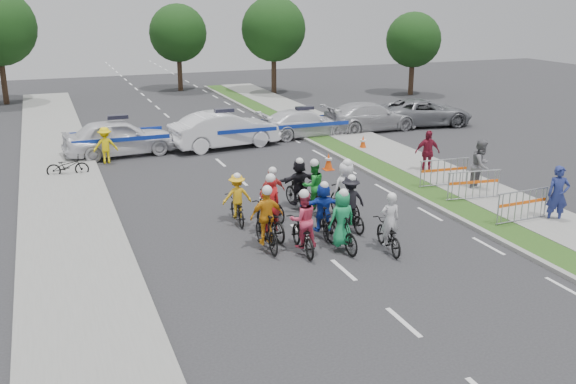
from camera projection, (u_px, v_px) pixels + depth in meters
name	position (u px, v px, depth m)	size (l,w,h in m)	color
ground	(344.00, 270.00, 16.77)	(90.00, 90.00, 0.00)	#28282B
curb_right	(411.00, 194.00, 22.96)	(0.20, 60.00, 0.12)	gray
grass_strip	(427.00, 192.00, 23.21)	(1.20, 60.00, 0.11)	#224315
sidewalk_right	(469.00, 187.00, 23.83)	(2.40, 60.00, 0.13)	gray
sidewalk_left	(71.00, 236.00, 18.95)	(3.00, 60.00, 0.13)	gray
rider_0	(389.00, 231.00, 17.87)	(0.83, 1.77, 1.74)	black
rider_1	(341.00, 226.00, 17.86)	(0.81, 1.78, 1.84)	black
rider_2	(303.00, 229.00, 17.74)	(0.82, 1.87, 1.86)	black
rider_3	(267.00, 225.00, 17.92)	(0.96, 1.82, 1.91)	black
rider_4	(350.00, 208.00, 19.52)	(1.01, 1.76, 1.76)	black
rider_5	(323.00, 213.00, 18.96)	(1.42, 1.69, 1.71)	black
rider_6	(270.00, 216.00, 18.89)	(0.84, 1.99, 1.98)	black
rider_7	(345.00, 196.00, 20.30)	(0.88, 1.95, 2.03)	black
rider_8	(313.00, 193.00, 20.88)	(0.88, 1.91, 1.88)	black
rider_9	(272.00, 199.00, 20.35)	(0.93, 1.73, 1.76)	black
rider_10	(237.00, 203.00, 20.07)	(0.95, 1.65, 1.65)	black
rider_11	(299.00, 187.00, 21.40)	(1.46, 1.74, 1.77)	black
police_car_0	(119.00, 137.00, 28.49)	(1.95, 4.86, 1.65)	silver
police_car_1	(225.00, 130.00, 29.96)	(1.78, 5.09, 1.68)	silver
police_car_2	(304.00, 123.00, 32.37)	(1.91, 4.70, 1.36)	silver
civilian_sedan	(370.00, 116.00, 33.77)	(2.08, 5.12, 1.49)	#B7B7BD
civilian_suv	(424.00, 112.00, 35.05)	(2.41, 5.24, 1.46)	slate
spectator_0	(558.00, 195.00, 19.96)	(0.67, 0.44, 1.85)	navy
spectator_1	(481.00, 166.00, 23.27)	(0.93, 0.72, 1.91)	slate
spectator_2	(427.00, 152.00, 25.50)	(1.04, 0.43, 1.77)	maroon
marshal_hiviz	(105.00, 145.00, 27.18)	(1.01, 0.58, 1.56)	yellow
barrier_0	(522.00, 207.00, 19.93)	(2.00, 0.50, 1.12)	#A5A8AD
barrier_1	(473.00, 186.00, 22.11)	(2.00, 0.50, 1.12)	#A5A8AD
barrier_2	(444.00, 174.00, 23.67)	(2.00, 0.50, 1.12)	#A5A8AD
cone_0	(329.00, 162.00, 26.27)	(0.40, 0.40, 0.70)	#F24C0C
cone_1	(363.00, 143.00, 29.58)	(0.40, 0.40, 0.70)	#F24C0C
parked_bike	(68.00, 166.00, 25.26)	(0.56, 1.61, 0.84)	black
tree_1	(274.00, 29.00, 45.26)	(4.55, 4.55, 6.82)	#382619
tree_2	(413.00, 40.00, 45.02)	(3.85, 3.85, 5.77)	#382619
tree_4	(178.00, 33.00, 46.85)	(4.20, 4.20, 6.30)	#382619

